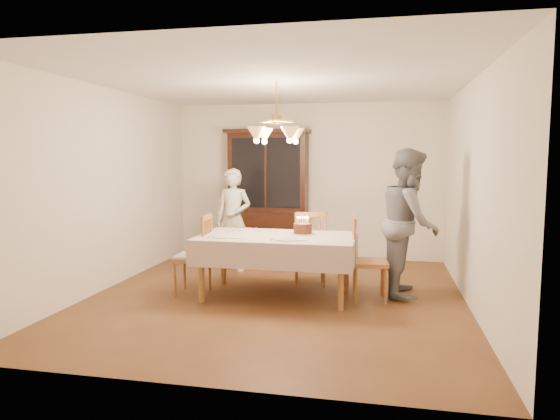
% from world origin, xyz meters
% --- Properties ---
extents(ground, '(5.00, 5.00, 0.00)m').
position_xyz_m(ground, '(0.00, 0.00, 0.00)').
color(ground, '#553118').
rests_on(ground, ground).
extents(room_shell, '(5.00, 5.00, 5.00)m').
position_xyz_m(room_shell, '(0.00, 0.00, 1.58)').
color(room_shell, white).
rests_on(room_shell, ground).
extents(dining_table, '(1.90, 1.10, 0.76)m').
position_xyz_m(dining_table, '(0.00, 0.00, 0.68)').
color(dining_table, brown).
rests_on(dining_table, ground).
extents(china_hutch, '(1.38, 0.54, 2.16)m').
position_xyz_m(china_hutch, '(-0.63, 2.25, 1.04)').
color(china_hutch, black).
rests_on(china_hutch, ground).
extents(chair_far_side, '(0.51, 0.50, 1.00)m').
position_xyz_m(chair_far_side, '(0.32, 0.65, 0.44)').
color(chair_far_side, brown).
rests_on(chair_far_side, ground).
extents(chair_left_end, '(0.45, 0.47, 1.00)m').
position_xyz_m(chair_left_end, '(-1.05, -0.08, 0.45)').
color(chair_left_end, brown).
rests_on(chair_left_end, ground).
extents(chair_right_end, '(0.46, 0.48, 1.00)m').
position_xyz_m(chair_right_end, '(1.11, 0.09, 0.44)').
color(chair_right_end, brown).
rests_on(chair_right_end, ground).
extents(elderly_woman, '(0.61, 0.45, 1.54)m').
position_xyz_m(elderly_woman, '(-0.94, 1.30, 0.77)').
color(elderly_woman, '#EFE5CA').
rests_on(elderly_woman, ground).
extents(adult_in_grey, '(0.72, 0.91, 1.82)m').
position_xyz_m(adult_in_grey, '(1.59, 0.42, 0.91)').
color(adult_in_grey, slate).
rests_on(adult_in_grey, ground).
extents(birthday_cake, '(0.30, 0.30, 0.22)m').
position_xyz_m(birthday_cake, '(0.30, 0.15, 0.82)').
color(birthday_cake, white).
rests_on(birthday_cake, dining_table).
extents(place_setting_near_left, '(0.38, 0.24, 0.02)m').
position_xyz_m(place_setting_near_left, '(-0.58, -0.29, 0.77)').
color(place_setting_near_left, white).
rests_on(place_setting_near_left, dining_table).
extents(place_setting_near_right, '(0.42, 0.27, 0.02)m').
position_xyz_m(place_setting_near_right, '(0.20, -0.30, 0.77)').
color(place_setting_near_right, white).
rests_on(place_setting_near_right, dining_table).
extents(place_setting_far_left, '(0.40, 0.25, 0.02)m').
position_xyz_m(place_setting_far_left, '(-0.47, 0.35, 0.77)').
color(place_setting_far_left, white).
rests_on(place_setting_far_left, dining_table).
extents(chandelier, '(0.62, 0.62, 0.73)m').
position_xyz_m(chandelier, '(-0.00, -0.00, 1.98)').
color(chandelier, '#BF8C3F').
rests_on(chandelier, ground).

